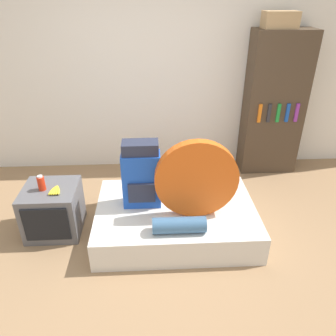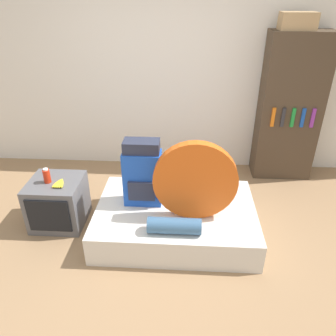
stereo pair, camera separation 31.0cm
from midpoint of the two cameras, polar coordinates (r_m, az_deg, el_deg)
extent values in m
plane|color=#997551|center=(3.23, -5.26, -15.48)|extent=(16.00, 16.00, 0.00)
cube|color=white|center=(4.35, -5.35, 16.21)|extent=(8.00, 0.05, 2.60)
cube|color=silver|center=(3.43, -1.28, -8.85)|extent=(1.61, 1.11, 0.30)
cube|color=blue|center=(3.26, -7.35, -2.06)|extent=(0.38, 0.20, 0.57)
cube|color=#282D42|center=(3.11, -7.74, 3.46)|extent=(0.35, 0.18, 0.12)
cube|color=#282D42|center=(3.21, -7.38, -4.43)|extent=(0.26, 0.03, 0.20)
cylinder|color=#E05B19|center=(3.03, 2.09, -2.07)|extent=(0.78, 0.10, 0.78)
cylinder|color=#3D668E|center=(2.99, -1.05, -10.02)|extent=(0.49, 0.15, 0.15)
cube|color=#5B5B60|center=(3.63, -21.69, -6.80)|extent=(0.54, 0.51, 0.51)
cube|color=black|center=(3.43, -22.96, -9.20)|extent=(0.43, 0.02, 0.37)
cylinder|color=red|center=(3.47, -23.62, -2.56)|extent=(0.07, 0.07, 0.14)
cylinder|color=white|center=(3.44, -23.88, -1.44)|extent=(0.05, 0.05, 0.02)
ellipsoid|color=yellow|center=(3.43, -21.86, -3.67)|extent=(0.08, 0.17, 0.03)
ellipsoid|color=yellow|center=(3.42, -21.68, -3.67)|extent=(0.06, 0.17, 0.03)
ellipsoid|color=yellow|center=(3.42, -21.50, -3.67)|extent=(0.03, 0.17, 0.03)
ellipsoid|color=yellow|center=(3.42, -21.32, -3.67)|extent=(0.06, 0.17, 0.03)
ellipsoid|color=yellow|center=(3.41, -21.13, -3.67)|extent=(0.08, 0.17, 0.03)
cube|color=#473828|center=(4.47, 16.06, 10.47)|extent=(0.74, 0.35, 1.84)
cube|color=orange|center=(4.25, 13.67, 9.19)|extent=(0.04, 0.02, 0.24)
cube|color=#2D2D33|center=(4.28, 15.20, 9.16)|extent=(0.04, 0.02, 0.24)
cube|color=#1E8E38|center=(4.32, 16.71, 9.12)|extent=(0.04, 0.02, 0.24)
cube|color=#194CB2|center=(4.36, 18.19, 9.08)|extent=(0.04, 0.02, 0.24)
cube|color=purple|center=(4.40, 19.64, 9.03)|extent=(0.04, 0.02, 0.24)
cube|color=tan|center=(4.23, 16.83, 23.47)|extent=(0.39, 0.23, 0.19)
camera|label=1|loc=(0.15, -92.86, -1.59)|focal=35.00mm
camera|label=2|loc=(0.15, 87.14, 1.59)|focal=35.00mm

